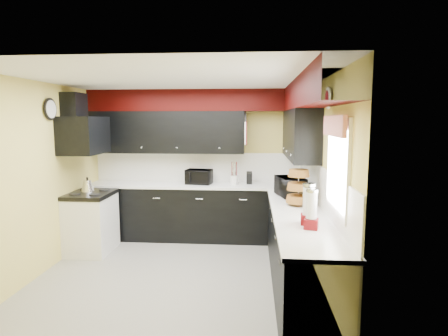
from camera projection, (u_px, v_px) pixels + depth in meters
The scene contains 35 objects.
ground at pixel (179, 274), 4.90m from camera, with size 3.60×3.60×0.00m, color gray.
wall_back at pixel (198, 164), 6.52m from camera, with size 3.60×0.06×2.50m, color #E0C666.
wall_right at pixel (322, 182), 4.60m from camera, with size 0.06×3.60×2.50m, color #E0C666.
wall_left at pixel (42, 178), 4.88m from camera, with size 0.06×3.60×2.50m, color #E0C666.
ceiling at pixel (176, 79), 4.58m from camera, with size 3.60×3.60×0.06m, color white.
cab_back at pixel (196, 213), 6.32m from camera, with size 3.60×0.60×0.90m, color black.
cab_right at pixel (299, 252), 4.43m from camera, with size 0.60×3.00×0.90m, color black.
counter_back at pixel (196, 185), 6.26m from camera, with size 3.62×0.64×0.04m, color white.
counter_right at pixel (300, 214), 4.37m from camera, with size 0.64×3.02×0.04m, color white.
splash_back at pixel (198, 167), 6.52m from camera, with size 3.60×0.02×0.50m, color white.
splash_right at pixel (321, 187), 4.61m from camera, with size 0.02×3.60×0.50m, color white.
upper_back at pixel (167, 132), 6.31m from camera, with size 2.60×0.35×0.70m, color black.
upper_right at pixel (300, 134), 5.43m from camera, with size 0.35×1.80×0.70m, color black.
soffit_back at pixel (196, 101), 6.20m from camera, with size 3.60×0.36×0.35m, color black.
soffit_right at pixel (312, 92), 4.30m from camera, with size 0.36×3.24×0.35m, color black.
stove at pixel (91, 224), 5.70m from camera, with size 0.60×0.75×0.86m, color white.
cooktop at pixel (90, 194), 5.64m from camera, with size 0.62×0.77×0.06m, color black.
hood at pixel (84, 135), 5.53m from camera, with size 0.50×0.78×0.55m, color black.
hood_duct at pixel (74, 107), 5.49m from camera, with size 0.24×0.40×0.40m, color black.
window at pixel (338, 167), 3.67m from camera, with size 0.03×0.86×0.96m, color white, non-canonical shape.
valance at pixel (334, 126), 3.63m from camera, with size 0.04×0.88×0.20m, color red.
pan_top at pixel (245, 120), 6.11m from camera, with size 0.03×0.22×0.40m, color black, non-canonical shape.
pan_mid at pixel (245, 136), 6.01m from camera, with size 0.03×0.28×0.46m, color black, non-canonical shape.
pan_low at pixel (246, 137), 6.28m from camera, with size 0.03×0.24×0.42m, color black, non-canonical shape.
cut_board at pixel (246, 133), 5.89m from camera, with size 0.03×0.26×0.35m, color white.
baskets at pixel (298, 186), 4.68m from camera, with size 0.27×0.27×0.50m, color brown, non-canonical shape.
clock at pixel (50, 109), 5.01m from camera, with size 0.03×0.30×0.30m, color black, non-canonical shape.
deco_plate at pixel (328, 98), 4.13m from camera, with size 0.03×0.24×0.24m, color white, non-canonical shape.
toaster_oven at pixel (199, 177), 6.26m from camera, with size 0.42×0.35×0.24m, color black.
microwave at pixel (291, 187), 5.25m from camera, with size 0.49×0.33×0.27m, color black.
utensil_crock at pixel (234, 180), 6.22m from camera, with size 0.14×0.14×0.15m, color silver.
knife_block at pixel (249, 178), 6.24m from camera, with size 0.09×0.13×0.20m, color black.
kettle at pixel (88, 186), 5.72m from camera, with size 0.19×0.19×0.17m, color silver, non-canonical shape.
dispenser_a at pixel (308, 205), 3.83m from camera, with size 0.15×0.15×0.40m, color #6A010E, non-canonical shape.
dispenser_b at pixel (311, 211), 3.67m from camera, with size 0.13×0.13×0.36m, color #5A0100, non-canonical shape.
Camera 1 is at (0.95, -4.62, 2.01)m, focal length 30.00 mm.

